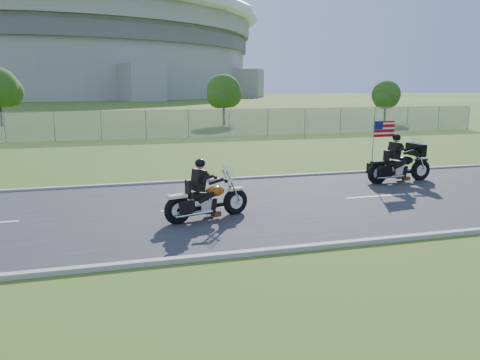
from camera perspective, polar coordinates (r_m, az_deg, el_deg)
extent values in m
plane|color=#2A4515|center=(14.47, 2.66, -3.13)|extent=(420.00, 420.00, 0.00)
cube|color=#28282B|center=(14.46, 2.66, -3.05)|extent=(120.00, 8.00, 0.04)
cube|color=#9E9B93|center=(18.25, -1.28, 0.09)|extent=(120.00, 0.18, 0.12)
cube|color=#9E9B93|center=(10.84, 9.37, -8.00)|extent=(120.00, 0.18, 0.12)
cube|color=gray|center=(33.42, -16.58, 6.41)|extent=(60.00, 0.03, 2.00)
cylinder|color=#A3A099|center=(184.08, -20.83, 12.64)|extent=(130.00, 130.00, 20.00)
cylinder|color=#605E5B|center=(184.46, -20.99, 14.81)|extent=(132.00, 132.00, 4.00)
cylinder|color=#A3A099|center=(184.99, -21.13, 16.66)|extent=(134.00, 134.00, 6.00)
torus|color=white|center=(185.45, -21.22, 17.88)|extent=(140.40, 140.40, 4.40)
cylinder|color=#382316|center=(44.60, -1.99, 8.33)|extent=(0.22, 0.22, 2.52)
sphere|color=#274A13|center=(44.54, -2.01, 10.76)|extent=(3.20, 3.20, 3.20)
sphere|color=#274A13|center=(45.16, -1.35, 10.32)|extent=(2.40, 2.40, 2.40)
sphere|color=#274A13|center=(44.03, -2.60, 10.17)|extent=(2.24, 2.24, 2.24)
cylinder|color=#382316|center=(48.33, -27.17, 7.50)|extent=(0.22, 0.22, 2.80)
sphere|color=#274A13|center=(48.67, -26.39, 9.60)|extent=(2.70, 2.70, 2.70)
cylinder|color=#382316|center=(49.07, 17.26, 7.95)|extent=(0.22, 0.22, 2.24)
sphere|color=#274A13|center=(49.02, 17.38, 9.91)|extent=(2.80, 2.80, 2.80)
sphere|color=#274A13|center=(49.68, 17.64, 9.54)|extent=(2.10, 2.10, 2.10)
sphere|color=#274A13|center=(48.47, 17.08, 9.44)|extent=(1.96, 1.96, 1.96)
torus|color=black|center=(13.31, -0.58, -2.63)|extent=(0.80, 0.40, 0.78)
torus|color=black|center=(12.50, -7.59, -3.66)|extent=(0.80, 0.40, 0.78)
ellipsoid|color=#B1510D|center=(12.90, -3.09, -1.38)|extent=(0.66, 0.49, 0.29)
cube|color=black|center=(12.66, -5.25, -1.85)|extent=(0.64, 0.47, 0.13)
cube|color=black|center=(12.60, -5.07, 0.00)|extent=(0.36, 0.48, 0.58)
sphere|color=black|center=(12.54, -4.90, 2.05)|extent=(0.35, 0.35, 0.28)
cube|color=silver|center=(13.00, -1.49, 1.01)|extent=(0.18, 0.48, 0.42)
torus|color=black|center=(19.39, 21.13, 1.14)|extent=(0.86, 0.26, 0.85)
torus|color=black|center=(18.20, 16.44, 0.81)|extent=(0.86, 0.26, 0.85)
ellipsoid|color=black|center=(18.87, 19.54, 2.26)|extent=(0.67, 0.41, 0.32)
cube|color=black|center=(18.51, 18.09, 2.04)|extent=(0.65, 0.39, 0.14)
cube|color=black|center=(18.48, 18.31, 3.42)|extent=(0.31, 0.48, 0.63)
sphere|color=black|center=(18.46, 18.55, 4.94)|extent=(0.33, 0.33, 0.31)
cube|color=black|center=(19.09, 20.64, 3.50)|extent=(0.31, 0.93, 0.46)
cube|color=#B70C11|center=(18.37, 17.18, 5.96)|extent=(0.92, 0.09, 0.60)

